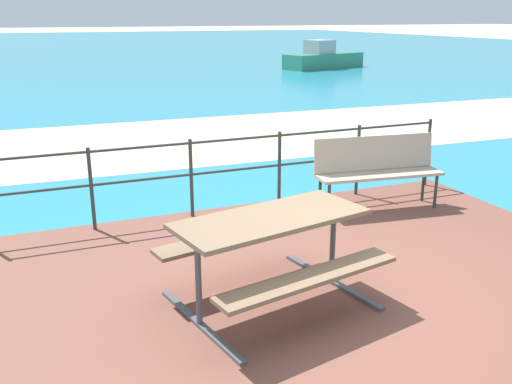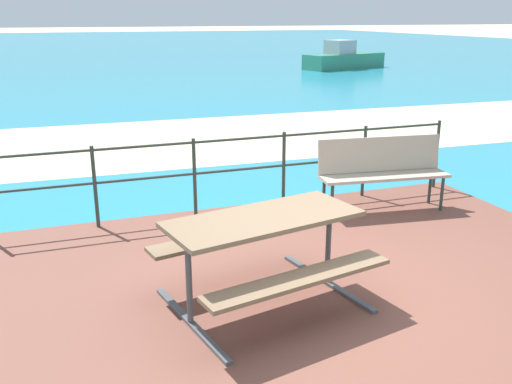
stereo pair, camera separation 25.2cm
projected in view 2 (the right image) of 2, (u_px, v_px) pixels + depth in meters
name	position (u px, v px, depth m)	size (l,w,h in m)	color
ground_plane	(325.00, 300.00, 5.04)	(240.00, 240.00, 0.00)	beige
patio_paving	(325.00, 297.00, 5.04)	(6.40, 5.20, 0.06)	brown
sea_water	(79.00, 50.00, 40.92)	(90.00, 90.00, 0.01)	teal
beach_strip	(168.00, 140.00, 11.42)	(54.00, 4.60, 0.01)	beige
picnic_table	(264.00, 239.00, 4.70)	(1.86, 1.61, 0.80)	#7A6047
park_bench	(382.00, 167.00, 7.07)	(1.67, 0.62, 0.92)	tan
railing_fence	(240.00, 164.00, 7.01)	(5.94, 0.04, 0.97)	#2D3833
boat_mid	(345.00, 59.00, 26.58)	(4.75, 2.49, 1.31)	#338466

